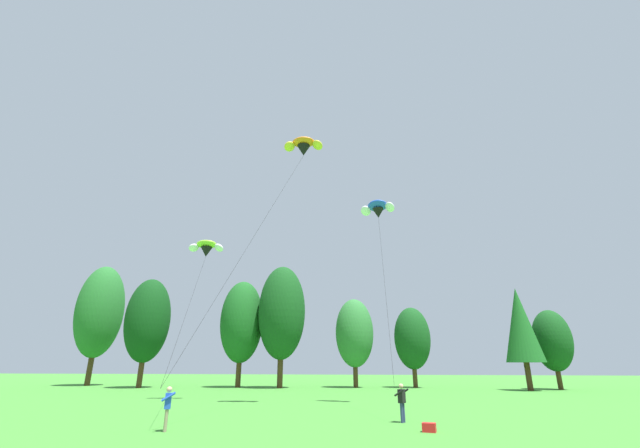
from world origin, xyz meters
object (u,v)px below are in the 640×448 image
kite_flyer_near (168,405)px  kite_flyer_mid (402,399)px  parafoil_kite_mid_blue_white (378,209)px  parafoil_kite_far_lime_white (206,248)px  picnic_cooler (429,428)px  parafoil_kite_high_orange (303,146)px

kite_flyer_near → kite_flyer_mid: 10.45m
parafoil_kite_mid_blue_white → parafoil_kite_far_lime_white: size_ratio=0.89×
kite_flyer_near → picnic_cooler: size_ratio=3.25×
parafoil_kite_high_orange → kite_flyer_near: bearing=-107.9°
parafoil_kite_high_orange → parafoil_kite_mid_blue_white: parafoil_kite_high_orange is taller
kite_flyer_near → kite_flyer_mid: bearing=23.2°
parafoil_kite_high_orange → parafoil_kite_far_lime_white: bearing=159.3°
kite_flyer_mid → parafoil_kite_high_orange: 19.94m
picnic_cooler → parafoil_kite_far_lime_white: bearing=-25.2°
kite_flyer_mid → picnic_cooler: (0.90, -2.71, -0.83)m
kite_flyer_mid → parafoil_kite_far_lime_white: parafoil_kite_far_lime_white is taller
kite_flyer_mid → parafoil_kite_mid_blue_white: 15.66m
kite_flyer_mid → parafoil_kite_mid_blue_white: size_ratio=0.13×
parafoil_kite_high_orange → picnic_cooler: size_ratio=34.38×
kite_flyer_near → parafoil_kite_high_orange: size_ratio=0.09×
kite_flyer_near → kite_flyer_mid: (9.61, 4.12, 0.00)m
kite_flyer_near → parafoil_kite_mid_blue_white: bearing=54.9°
kite_flyer_near → parafoil_kite_mid_blue_white: parafoil_kite_mid_blue_white is taller
parafoil_kite_high_orange → parafoil_kite_far_lime_white: (-8.78, 3.32, -7.03)m
kite_flyer_mid → parafoil_kite_far_lime_white: 20.90m
parafoil_kite_mid_blue_white → picnic_cooler: bearing=-82.4°
parafoil_kite_far_lime_white → picnic_cooler: 23.32m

